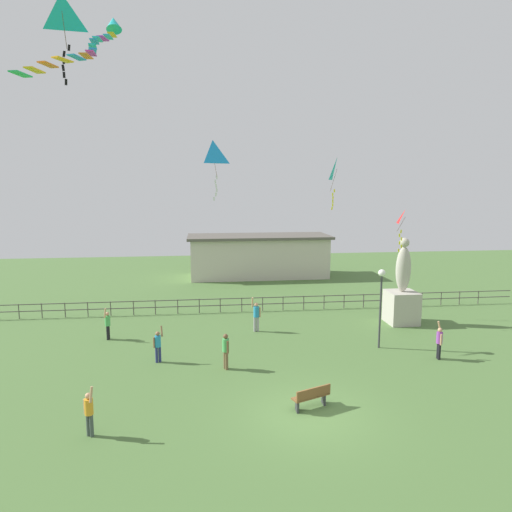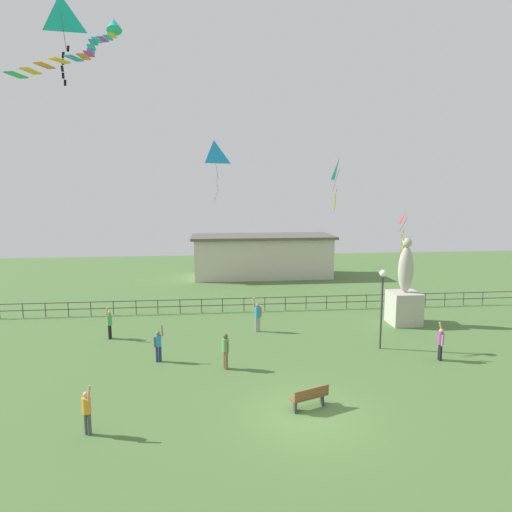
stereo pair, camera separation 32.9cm
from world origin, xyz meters
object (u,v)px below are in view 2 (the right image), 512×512
Objects in this scene: person_1 at (225,349)px; kite_2 at (407,219)px; kite_1 at (61,16)px; streamer_kite at (108,29)px; statue_monument at (404,298)px; person_5 at (258,314)px; person_4 at (87,409)px; person_3 at (109,323)px; kite_0 at (214,155)px; park_bench at (310,397)px; kite_3 at (339,171)px; lamppost at (382,291)px; person_0 at (441,342)px; person_2 at (158,344)px.

kite_2 reaches higher than person_1.
streamer_kite is at bearing 69.25° from kite_1.
statue_monument is 2.62× the size of person_5.
person_1 is 0.83× the size of person_5.
person_4 is at bearing -145.38° from statue_monument.
kite_0 reaches higher than person_3.
streamer_kite is (-7.29, 3.12, 13.54)m from park_bench.
park_bench is at bearing -110.01° from kite_3.
lamppost is 2.06× the size of person_5.
person_3 is at bearing 176.04° from kite_0.
person_3 is 0.67× the size of kite_1.
kite_3 reaches higher than statue_monument.
person_5 is (2.02, 5.22, 0.05)m from person_1.
person_5 is 0.65× the size of kite_0.
kite_1 is 2.70m from streamer_kite.
statue_monument is 3.16× the size of person_1.
kite_2 is at bearing 1.80° from person_3.
person_2 is (-13.28, 1.21, -0.03)m from person_0.
statue_monument is at bearing 34.62° from person_4.
kite_1 is (-2.17, -4.62, 12.68)m from person_2.
person_2 is at bearing -163.27° from kite_2.
lamppost is 16.71m from streamer_kite.
person_4 reaches higher than park_bench.
person_4 is (-12.68, -6.84, -2.11)m from lamppost.
kite_1 is at bearing 175.65° from park_bench.
person_5 is at bearing 68.85° from person_1.
person_0 reaches higher than park_bench.
person_2 is 15.39m from kite_2.
kite_0 is (2.77, 3.21, 8.89)m from person_2.
park_bench is at bearing -44.39° from person_3.
person_4 is 0.58× the size of kite_0.
lamppost is at bearing -17.43° from kite_0.
kite_3 is (13.53, 3.43, 8.28)m from person_3.
streamer_kite is (-12.27, -2.75, 11.00)m from lamppost.
kite_0 reaches higher than person_0.
park_bench is 0.85× the size of person_0.
kite_0 is (-8.27, 2.60, 6.77)m from lamppost.
statue_monument is at bearing 3.72° from person_5.
kite_1 is at bearing -151.20° from kite_2.
kite_0 is 1.23× the size of kite_2.
person_2 is at bearing 75.28° from person_4.
person_2 is at bearing 64.88° from kite_1.
kite_1 is at bearing -84.27° from person_3.
kite_0 is at bearing -161.01° from person_5.
kite_0 is at bearing -172.98° from statue_monument.
kite_1 is at bearing -130.14° from person_5.
statue_monument reaches higher than person_3.
lamppost is 14.56m from person_4.
kite_1 is 0.32× the size of streamer_kite.
person_4 is at bearing -161.40° from person_0.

